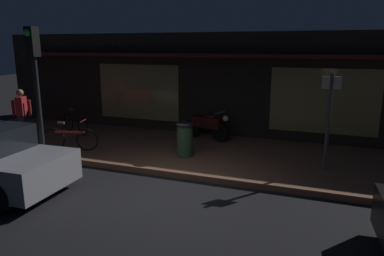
{
  "coord_description": "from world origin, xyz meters",
  "views": [
    {
      "loc": [
        3.2,
        -6.51,
        3.16
      ],
      "look_at": [
        -0.13,
        2.4,
        0.95
      ],
      "focal_mm": 33.23,
      "sensor_mm": 36.0,
      "label": 1
    }
  ],
  "objects_px": {
    "trash_bin": "(185,140)",
    "traffic_light_pole": "(35,75)",
    "sign_post": "(329,115)",
    "bicycle_extra": "(75,123)",
    "person_photographer": "(22,114)",
    "motorcycle": "(207,125)",
    "bicycle_parked": "(70,139)"
  },
  "relations": [
    {
      "from": "trash_bin",
      "to": "traffic_light_pole",
      "type": "height_order",
      "value": "traffic_light_pole"
    },
    {
      "from": "sign_post",
      "to": "bicycle_extra",
      "type": "bearing_deg",
      "value": 174.06
    },
    {
      "from": "person_photographer",
      "to": "sign_post",
      "type": "bearing_deg",
      "value": 3.36
    },
    {
      "from": "motorcycle",
      "to": "person_photographer",
      "type": "height_order",
      "value": "person_photographer"
    },
    {
      "from": "person_photographer",
      "to": "trash_bin",
      "type": "relative_size",
      "value": 1.8
    },
    {
      "from": "person_photographer",
      "to": "trash_bin",
      "type": "xyz_separation_m",
      "value": [
        5.49,
        0.27,
        -0.41
      ]
    },
    {
      "from": "bicycle_parked",
      "to": "sign_post",
      "type": "relative_size",
      "value": 0.67
    },
    {
      "from": "trash_bin",
      "to": "sign_post",
      "type": "bearing_deg",
      "value": 4.12
    },
    {
      "from": "trash_bin",
      "to": "bicycle_extra",
      "type": "bearing_deg",
      "value": 166.24
    },
    {
      "from": "trash_bin",
      "to": "traffic_light_pole",
      "type": "bearing_deg",
      "value": -145.91
    },
    {
      "from": "bicycle_parked",
      "to": "motorcycle",
      "type": "bearing_deg",
      "value": 37.87
    },
    {
      "from": "bicycle_parked",
      "to": "trash_bin",
      "type": "xyz_separation_m",
      "value": [
        3.34,
        0.67,
        0.11
      ]
    },
    {
      "from": "bicycle_extra",
      "to": "motorcycle",
      "type": "bearing_deg",
      "value": 10.12
    },
    {
      "from": "bicycle_parked",
      "to": "bicycle_extra",
      "type": "relative_size",
      "value": 1.04
    },
    {
      "from": "bicycle_parked",
      "to": "person_photographer",
      "type": "height_order",
      "value": "person_photographer"
    },
    {
      "from": "bicycle_extra",
      "to": "trash_bin",
      "type": "distance_m",
      "value": 4.72
    },
    {
      "from": "motorcycle",
      "to": "bicycle_extra",
      "type": "xyz_separation_m",
      "value": [
        -4.6,
        -0.82,
        -0.14
      ]
    },
    {
      "from": "trash_bin",
      "to": "traffic_light_pole",
      "type": "relative_size",
      "value": 0.26
    },
    {
      "from": "bicycle_parked",
      "to": "bicycle_extra",
      "type": "bearing_deg",
      "value": 124.8
    },
    {
      "from": "bicycle_extra",
      "to": "trash_bin",
      "type": "height_order",
      "value": "trash_bin"
    },
    {
      "from": "bicycle_extra",
      "to": "trash_bin",
      "type": "relative_size",
      "value": 1.66
    },
    {
      "from": "traffic_light_pole",
      "to": "motorcycle",
      "type": "bearing_deg",
      "value": 52.53
    },
    {
      "from": "person_photographer",
      "to": "traffic_light_pole",
      "type": "xyz_separation_m",
      "value": [
        2.44,
        -1.79,
        1.45
      ]
    },
    {
      "from": "person_photographer",
      "to": "traffic_light_pole",
      "type": "distance_m",
      "value": 3.36
    },
    {
      "from": "motorcycle",
      "to": "bicycle_parked",
      "type": "xyz_separation_m",
      "value": [
        -3.36,
        -2.61,
        -0.14
      ]
    },
    {
      "from": "person_photographer",
      "to": "traffic_light_pole",
      "type": "bearing_deg",
      "value": -36.31
    },
    {
      "from": "bicycle_parked",
      "to": "sign_post",
      "type": "xyz_separation_m",
      "value": [
        7.01,
        0.93,
        1.0
      ]
    },
    {
      "from": "motorcycle",
      "to": "bicycle_parked",
      "type": "distance_m",
      "value": 4.26
    },
    {
      "from": "bicycle_extra",
      "to": "sign_post",
      "type": "distance_m",
      "value": 8.35
    },
    {
      "from": "traffic_light_pole",
      "to": "bicycle_extra",
      "type": "bearing_deg",
      "value": 115.63
    },
    {
      "from": "person_photographer",
      "to": "bicycle_extra",
      "type": "bearing_deg",
      "value": 56.88
    },
    {
      "from": "motorcycle",
      "to": "trash_bin",
      "type": "bearing_deg",
      "value": -90.61
    }
  ]
}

